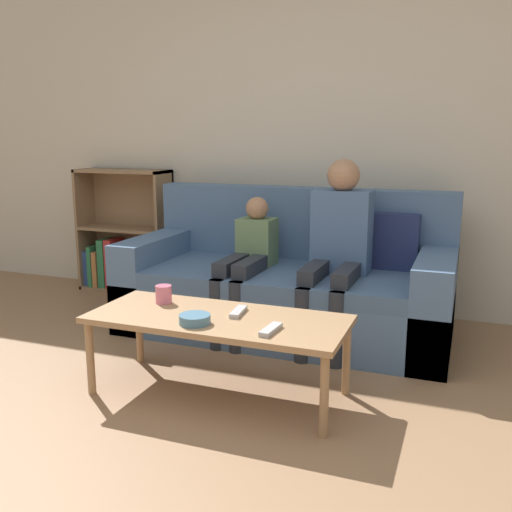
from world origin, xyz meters
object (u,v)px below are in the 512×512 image
cup_near (164,294)px  tv_remote_1 (238,312)px  person_adult (338,239)px  bookshelf (125,246)px  person_child (248,258)px  tv_remote_0 (271,330)px  snack_bowl (195,319)px  coffee_table (218,323)px  couch (288,287)px

cup_near → tv_remote_1: (0.44, -0.03, -0.04)m
tv_remote_1 → person_adult: bearing=65.0°
bookshelf → cup_near: bearing=-50.3°
person_adult → person_child: person_adult is taller
tv_remote_0 → tv_remote_1: bearing=145.5°
tv_remote_0 → snack_bowl: size_ratio=1.16×
person_child → coffee_table: bearing=-76.4°
coffee_table → person_child: 0.92m
bookshelf → person_child: (1.37, -0.67, 0.14)m
tv_remote_1 → snack_bowl: bearing=-128.3°
person_child → snack_bowl: person_child is taller
coffee_table → snack_bowl: bearing=-110.7°
cup_near → tv_remote_1: 0.45m
person_adult → person_child: (-0.57, -0.06, -0.15)m
tv_remote_1 → coffee_table: bearing=-144.5°
bookshelf → snack_bowl: (1.51, -1.70, 0.06)m
tv_remote_1 → snack_bowl: size_ratio=1.17×
couch → tv_remote_1: size_ratio=12.11×
coffee_table → cup_near: 0.39m
snack_bowl → coffee_table: bearing=69.3°
tv_remote_0 → bookshelf: bearing=142.7°
bookshelf → tv_remote_1: (1.65, -1.49, 0.05)m
cup_near → tv_remote_0: cup_near is taller
couch → cup_near: 1.04m
person_adult → cup_near: (-0.74, -0.85, -0.20)m
person_adult → tv_remote_0: bearing=-92.2°
cup_near → snack_bowl: 0.40m
person_adult → tv_remote_1: 0.96m
couch → tv_remote_0: size_ratio=12.18×
tv_remote_0 → tv_remote_1: same height
cup_near → coffee_table: bearing=-16.4°
person_adult → coffee_table: bearing=-110.7°
bookshelf → snack_bowl: 2.28m
couch → coffee_table: bearing=-91.7°
couch → snack_bowl: couch is taller
couch → person_child: 0.35m
couch → person_adult: bearing=-16.0°
coffee_table → tv_remote_1: (0.08, 0.07, 0.05)m
couch → snack_bowl: 1.21m
bookshelf → person_adult: (1.95, -0.60, 0.29)m
couch → snack_bowl: bearing=-94.0°
cup_near → person_adult: bearing=48.8°
coffee_table → couch: bearing=88.3°
person_adult → snack_bowl: person_adult is taller
coffee_table → person_child: size_ratio=1.44×
person_child → tv_remote_0: bearing=-61.8°
couch → person_adult: size_ratio=1.85×
tv_remote_0 → cup_near: bearing=165.9°
cup_near → tv_remote_0: (0.68, -0.23, -0.04)m
tv_remote_1 → snack_bowl: (-0.13, -0.21, 0.01)m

